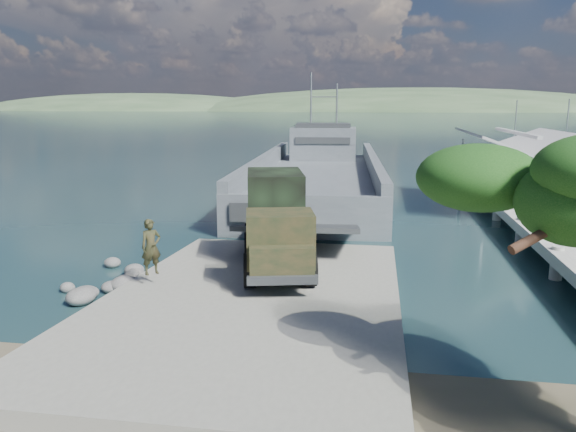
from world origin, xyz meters
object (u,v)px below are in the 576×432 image
(pier, at_px, (515,188))
(sailboat_far, at_px, (512,171))
(soldier, at_px, (152,257))
(landing_craft, at_px, (318,183))
(sailboat_near, at_px, (562,179))
(military_truck, at_px, (276,221))

(pier, height_order, sailboat_far, sailboat_far)
(pier, height_order, soldier, pier)
(landing_craft, relative_size, sailboat_far, 4.82)
(pier, distance_m, landing_craft, 14.63)
(pier, height_order, landing_craft, landing_craft)
(landing_craft, relative_size, sailboat_near, 4.76)
(sailboat_far, bearing_deg, soldier, -117.81)
(sailboat_near, bearing_deg, pier, -101.50)
(landing_craft, height_order, soldier, landing_craft)
(landing_craft, bearing_deg, soldier, -101.17)
(landing_craft, xyz_separation_m, sailboat_far, (17.98, 15.64, -0.47))
(landing_craft, height_order, sailboat_far, landing_craft)
(military_truck, bearing_deg, soldier, -154.08)
(pier, xyz_separation_m, sailboat_near, (7.37, 15.04, -1.19))
(landing_craft, height_order, sailboat_near, landing_craft)
(soldier, relative_size, sailboat_near, 0.27)
(soldier, distance_m, sailboat_far, 45.78)
(pier, distance_m, soldier, 25.76)
(soldier, xyz_separation_m, sailboat_near, (24.29, 34.46, -1.11))
(military_truck, distance_m, soldier, 5.26)
(soldier, bearing_deg, sailboat_far, 19.07)
(pier, distance_m, sailboat_far, 21.56)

